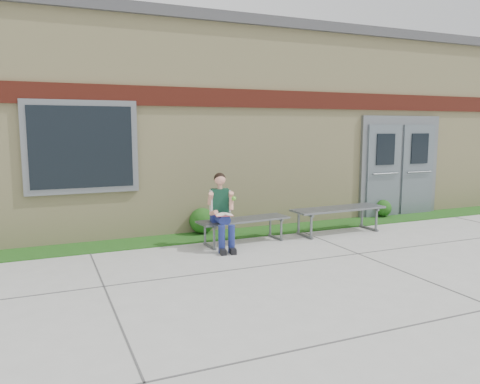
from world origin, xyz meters
name	(u,v)px	position (x,y,z in m)	size (l,w,h in m)	color
ground	(323,270)	(0.00, 0.00, 0.00)	(80.00, 80.00, 0.00)	#9E9E99
grass_strip	(249,232)	(0.00, 2.60, 0.01)	(16.00, 0.80, 0.02)	#1B4512
school_building	(194,125)	(0.00, 5.99, 2.10)	(16.20, 6.22, 4.20)	beige
bench_left	(244,224)	(-0.41, 1.91, 0.34)	(1.71, 0.62, 0.44)	slate
bench_right	(338,213)	(1.59, 1.91, 0.38)	(1.93, 0.60, 0.50)	slate
girl	(222,209)	(-0.90, 1.72, 0.67)	(0.46, 0.79, 1.28)	navy
shrub_mid	(202,221)	(-0.87, 2.85, 0.26)	(0.49, 0.49, 0.49)	#1B4512
shrub_east	(383,208)	(3.48, 2.85, 0.21)	(0.38, 0.38, 0.38)	#1B4512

